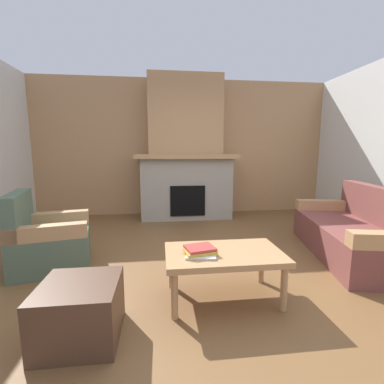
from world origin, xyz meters
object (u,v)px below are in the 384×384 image
at_px(fireplace, 186,157).
at_px(coffee_table, 224,257).
at_px(armchair, 48,241).
at_px(couch, 356,234).
at_px(ottoman, 80,311).

height_order(fireplace, coffee_table, fireplace).
relative_size(fireplace, armchair, 2.96).
distance_m(couch, armchair, 3.62).
bearing_deg(armchair, couch, -2.21).
height_order(coffee_table, ottoman, coffee_table).
bearing_deg(ottoman, coffee_table, 19.15).
bearing_deg(coffee_table, couch, 22.19).
bearing_deg(couch, coffee_table, -157.81).
bearing_deg(armchair, coffee_table, -26.32).
bearing_deg(armchair, ottoman, -61.08).
relative_size(fireplace, couch, 1.39).
relative_size(couch, armchair, 2.12).
bearing_deg(coffee_table, fireplace, 90.76).
height_order(armchair, ottoman, armchair).
relative_size(couch, coffee_table, 1.94).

